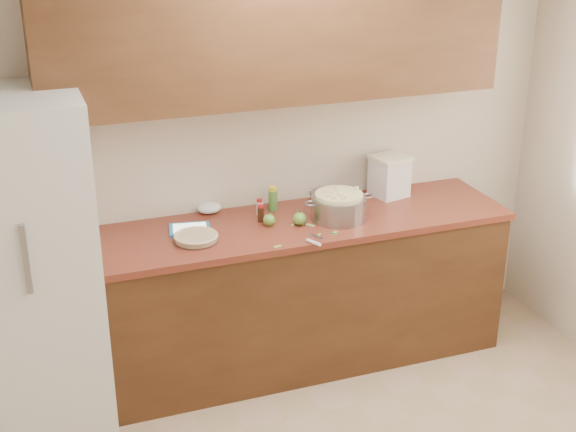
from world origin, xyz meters
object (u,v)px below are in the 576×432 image
object	(u,v)px
colander	(339,207)
flour_canister	(389,176)
pie	(196,238)
tablet	(190,229)

from	to	relation	value
colander	flour_canister	size ratio (longest dim) A/B	1.65
flour_canister	colander	bearing A→B (deg)	-151.33
pie	tablet	world-z (taller)	pie
colander	flour_canister	bearing A→B (deg)	28.67
flour_canister	tablet	world-z (taller)	flour_canister
flour_canister	tablet	distance (m)	1.31
pie	colander	world-z (taller)	colander
pie	colander	size ratio (longest dim) A/B	0.59
colander	tablet	distance (m)	0.87
colander	tablet	bearing A→B (deg)	171.39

